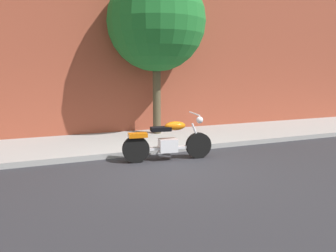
{
  "coord_description": "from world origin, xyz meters",
  "views": [
    {
      "loc": [
        -2.54,
        -6.39,
        2.14
      ],
      "look_at": [
        0.19,
        0.61,
        0.85
      ],
      "focal_mm": 33.96,
      "sensor_mm": 36.0,
      "label": 1
    }
  ],
  "objects": [
    {
      "name": "ground_plane",
      "position": [
        0.0,
        0.0,
        0.0
      ],
      "size": [
        60.0,
        60.0,
        0.0
      ],
      "primitive_type": "plane",
      "color": "#28282D"
    },
    {
      "name": "motorcycle",
      "position": [
        0.19,
        0.61,
        0.46
      ],
      "size": [
        2.22,
        0.7,
        1.14
      ],
      "color": "black",
      "rests_on": "ground"
    },
    {
      "name": "street_tree",
      "position": [
        0.84,
        3.27,
        3.64
      ],
      "size": [
        3.06,
        3.06,
        5.19
      ],
      "color": "#4A402C",
      "rests_on": "ground"
    },
    {
      "name": "sidewalk",
      "position": [
        0.0,
        2.61,
        0.07
      ],
      "size": [
        21.68,
        2.76,
        0.14
      ],
      "primitive_type": "cube",
      "color": "#969696",
      "rests_on": "ground"
    }
  ]
}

